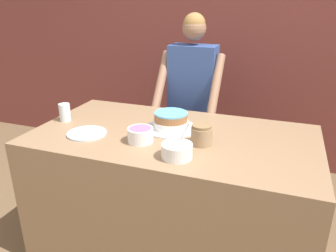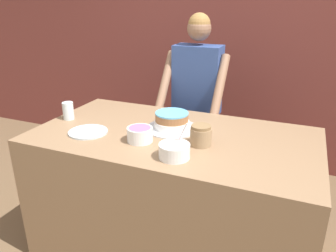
# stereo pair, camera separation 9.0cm
# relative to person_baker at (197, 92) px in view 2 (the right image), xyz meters

# --- Properties ---
(wall_back) EXTENTS (10.00, 0.05, 2.60)m
(wall_back) POSITION_rel_person_baker_xyz_m (0.10, 0.83, 0.34)
(wall_back) COLOR brown
(wall_back) RESTS_ON ground_plane
(counter) EXTENTS (1.80, 0.97, 0.90)m
(counter) POSITION_rel_person_baker_xyz_m (0.10, -0.78, -0.52)
(counter) COLOR #8C6B4C
(counter) RESTS_ON ground_plane
(person_baker) EXTENTS (0.53, 0.45, 1.60)m
(person_baker) POSITION_rel_person_baker_xyz_m (0.00, 0.00, 0.00)
(person_baker) COLOR #2D2D38
(person_baker) RESTS_ON ground_plane
(cake) EXTENTS (0.35, 0.35, 0.12)m
(cake) POSITION_rel_person_baker_xyz_m (0.06, -0.71, -0.02)
(cake) COLOR silver
(cake) RESTS_ON counter
(frosting_bowl_purple) EXTENTS (0.16, 0.16, 0.09)m
(frosting_bowl_purple) POSITION_rel_person_baker_xyz_m (-0.05, -0.97, -0.02)
(frosting_bowl_purple) COLOR white
(frosting_bowl_purple) RESTS_ON counter
(frosting_bowl_pink) EXTENTS (0.17, 0.17, 0.19)m
(frosting_bowl_pink) POSITION_rel_person_baker_xyz_m (0.23, -1.09, -0.02)
(frosting_bowl_pink) COLOR white
(frosting_bowl_pink) RESTS_ON counter
(drinking_glass) EXTENTS (0.08, 0.08, 0.12)m
(drinking_glass) POSITION_rel_person_baker_xyz_m (-0.70, -0.81, -0.00)
(drinking_glass) COLOR silver
(drinking_glass) RESTS_ON counter
(ceramic_plate) EXTENTS (0.25, 0.25, 0.01)m
(ceramic_plate) POSITION_rel_person_baker_xyz_m (-0.42, -0.98, -0.06)
(ceramic_plate) COLOR silver
(ceramic_plate) RESTS_ON counter
(stoneware_jar) EXTENTS (0.13, 0.13, 0.12)m
(stoneware_jar) POSITION_rel_person_baker_xyz_m (0.31, -0.88, -0.01)
(stoneware_jar) COLOR #9E7F5B
(stoneware_jar) RESTS_ON counter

